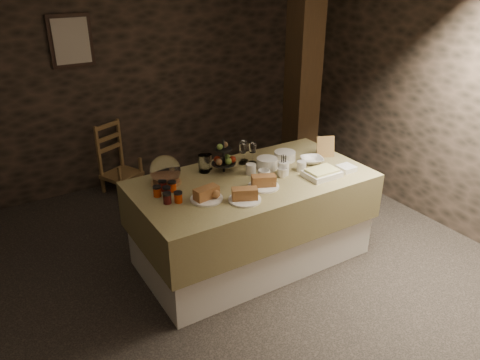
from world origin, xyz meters
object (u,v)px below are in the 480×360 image
buffet_table (252,213)px  fruit_stand (224,159)px  chair (119,161)px  timber_column (303,81)px

buffet_table → fruit_stand: (-0.14, 0.25, 0.47)m
chair → fruit_stand: fruit_stand is taller
buffet_table → fruit_stand: fruit_stand is taller
fruit_stand → timber_column: bearing=27.4°
buffet_table → fruit_stand: size_ratio=6.82×
timber_column → fruit_stand: timber_column is taller
buffet_table → timber_column: timber_column is taller
buffet_table → timber_column: size_ratio=0.79×
buffet_table → timber_column: bearing=37.3°
chair → fruit_stand: bearing=-101.5°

